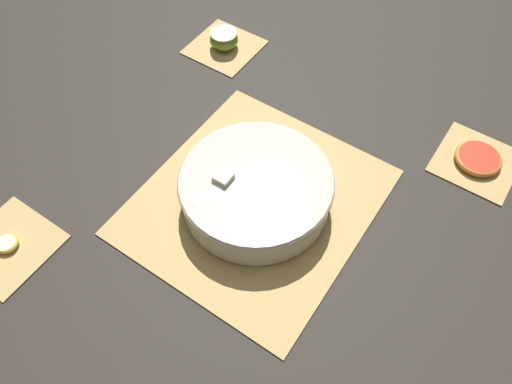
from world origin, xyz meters
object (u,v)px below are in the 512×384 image
at_px(apple_half, 224,39).
at_px(grapefruit_slice, 478,158).
at_px(banana_coin_single, 7,244).
at_px(fruit_salad_bowl, 256,189).

relative_size(apple_half, grapefruit_slice, 0.74).
height_order(banana_coin_single, grapefruit_slice, grapefruit_slice).
xyz_separation_m(apple_half, grapefruit_slice, (0.00, 0.59, -0.01)).
relative_size(fruit_salad_bowl, apple_half, 4.17).
xyz_separation_m(fruit_salad_bowl, grapefruit_slice, (-0.31, 0.30, -0.03)).
distance_m(fruit_salad_bowl, grapefruit_slice, 0.43).
relative_size(fruit_salad_bowl, grapefruit_slice, 3.07).
relative_size(fruit_salad_bowl, banana_coin_single, 7.00).
distance_m(fruit_salad_bowl, apple_half, 0.43).
bearing_deg(apple_half, grapefruit_slice, 90.00).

